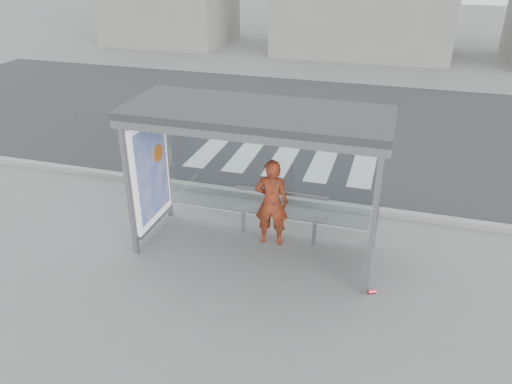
% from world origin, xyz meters
% --- Properties ---
extents(ground, '(80.00, 80.00, 0.00)m').
position_xyz_m(ground, '(0.00, 0.00, 0.00)').
color(ground, slate).
rests_on(ground, ground).
extents(road, '(30.00, 10.00, 0.01)m').
position_xyz_m(road, '(0.00, 7.00, 0.00)').
color(road, '#27272A').
rests_on(road, ground).
extents(curb, '(30.00, 0.18, 0.12)m').
position_xyz_m(curb, '(0.00, 1.95, 0.06)').
color(curb, gray).
rests_on(curb, ground).
extents(crosswalk, '(4.55, 3.00, 0.00)m').
position_xyz_m(crosswalk, '(-0.50, 4.50, 0.00)').
color(crosswalk, silver).
rests_on(crosswalk, ground).
extents(bus_shelter, '(4.25, 1.65, 2.62)m').
position_xyz_m(bus_shelter, '(-0.37, 0.06, 1.98)').
color(bus_shelter, gray).
rests_on(bus_shelter, ground).
extents(person, '(0.65, 0.47, 1.65)m').
position_xyz_m(person, '(0.19, 0.33, 0.82)').
color(person, '#CC5813').
rests_on(person, ground).
extents(bench, '(1.73, 0.32, 0.89)m').
position_xyz_m(bench, '(0.29, 0.50, 0.53)').
color(bench, slate).
rests_on(bench, ground).
extents(soda_can, '(0.15, 0.12, 0.07)m').
position_xyz_m(soda_can, '(2.11, -0.67, 0.04)').
color(soda_can, '#E84457').
rests_on(soda_can, ground).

